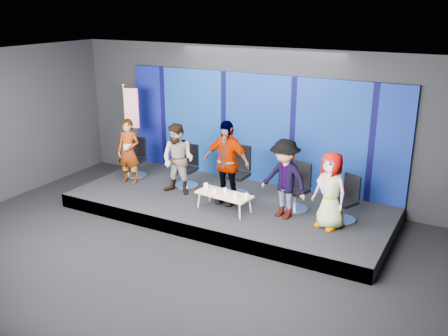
{
  "coord_description": "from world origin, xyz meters",
  "views": [
    {
      "loc": [
        4.81,
        -6.49,
        4.47
      ],
      "look_at": [
        -0.05,
        2.4,
        1.08
      ],
      "focal_mm": 40.0,
      "sensor_mm": 36.0,
      "label": 1
    }
  ],
  "objects_px": {
    "panelist_c": "(226,162)",
    "flag_stand": "(130,126)",
    "chair_c": "(237,179)",
    "chair_d": "(297,195)",
    "panelist_a": "(129,152)",
    "mug_e": "(246,196)",
    "panelist_b": "(178,159)",
    "mug_d": "(235,195)",
    "panelist_e": "(330,191)",
    "chair_b": "(187,173)",
    "mug_b": "(215,191)",
    "mug_a": "(206,186)",
    "coffee_table": "(224,195)",
    "chair_e": "(345,206)",
    "panelist_d": "(284,179)",
    "mug_c": "(225,190)",
    "chair_a": "(136,164)"
  },
  "relations": [
    {
      "from": "panelist_e",
      "to": "mug_d",
      "type": "bearing_deg",
      "value": -146.11
    },
    {
      "from": "panelist_a",
      "to": "panelist_e",
      "type": "height_order",
      "value": "panelist_a"
    },
    {
      "from": "panelist_b",
      "to": "chair_d",
      "type": "relative_size",
      "value": 1.61
    },
    {
      "from": "panelist_a",
      "to": "chair_b",
      "type": "height_order",
      "value": "panelist_a"
    },
    {
      "from": "chair_b",
      "to": "panelist_b",
      "type": "distance_m",
      "value": 0.7
    },
    {
      "from": "chair_a",
      "to": "panelist_a",
      "type": "xyz_separation_m",
      "value": [
        0.18,
        -0.47,
        0.46
      ]
    },
    {
      "from": "chair_a",
      "to": "chair_d",
      "type": "xyz_separation_m",
      "value": [
        4.29,
        -0.09,
        0.01
      ]
    },
    {
      "from": "mug_a",
      "to": "chair_e",
      "type": "bearing_deg",
      "value": 11.35
    },
    {
      "from": "mug_a",
      "to": "mug_d",
      "type": "distance_m",
      "value": 0.83
    },
    {
      "from": "chair_c",
      "to": "chair_d",
      "type": "xyz_separation_m",
      "value": [
        1.47,
        -0.13,
        -0.04
      ]
    },
    {
      "from": "panelist_d",
      "to": "mug_c",
      "type": "relative_size",
      "value": 18.6
    },
    {
      "from": "coffee_table",
      "to": "mug_e",
      "type": "relative_size",
      "value": 13.05
    },
    {
      "from": "coffee_table",
      "to": "mug_b",
      "type": "xyz_separation_m",
      "value": [
        -0.18,
        -0.06,
        0.08
      ]
    },
    {
      "from": "panelist_c",
      "to": "chair_e",
      "type": "height_order",
      "value": "panelist_c"
    },
    {
      "from": "flag_stand",
      "to": "chair_e",
      "type": "bearing_deg",
      "value": -25.07
    },
    {
      "from": "chair_c",
      "to": "mug_b",
      "type": "xyz_separation_m",
      "value": [
        -0.03,
        -0.95,
        0.04
      ]
    },
    {
      "from": "mug_c",
      "to": "flag_stand",
      "type": "relative_size",
      "value": 0.04
    },
    {
      "from": "panelist_e",
      "to": "mug_d",
      "type": "height_order",
      "value": "panelist_e"
    },
    {
      "from": "chair_a",
      "to": "chair_b",
      "type": "bearing_deg",
      "value": -8.2
    },
    {
      "from": "panelist_c",
      "to": "mug_c",
      "type": "height_order",
      "value": "panelist_c"
    },
    {
      "from": "chair_e",
      "to": "mug_e",
      "type": "height_order",
      "value": "chair_e"
    },
    {
      "from": "panelist_e",
      "to": "mug_c",
      "type": "distance_m",
      "value": 2.24
    },
    {
      "from": "chair_e",
      "to": "mug_e",
      "type": "bearing_deg",
      "value": -135.47
    },
    {
      "from": "panelist_b",
      "to": "panelist_c",
      "type": "height_order",
      "value": "panelist_c"
    },
    {
      "from": "mug_d",
      "to": "panelist_e",
      "type": "bearing_deg",
      "value": 9.19
    },
    {
      "from": "chair_a",
      "to": "coffee_table",
      "type": "bearing_deg",
      "value": -23.74
    },
    {
      "from": "chair_a",
      "to": "mug_e",
      "type": "relative_size",
      "value": 10.25
    },
    {
      "from": "panelist_a",
      "to": "mug_c",
      "type": "height_order",
      "value": "panelist_a"
    },
    {
      "from": "chair_a",
      "to": "chair_b",
      "type": "distance_m",
      "value": 1.52
    },
    {
      "from": "chair_b",
      "to": "panelist_b",
      "type": "relative_size",
      "value": 0.62
    },
    {
      "from": "chair_a",
      "to": "mug_b",
      "type": "xyz_separation_m",
      "value": [
        2.79,
        -0.9,
        0.09
      ]
    },
    {
      "from": "panelist_a",
      "to": "mug_a",
      "type": "xyz_separation_m",
      "value": [
        2.29,
        -0.27,
        -0.36
      ]
    },
    {
      "from": "mug_a",
      "to": "flag_stand",
      "type": "bearing_deg",
      "value": 160.51
    },
    {
      "from": "chair_e",
      "to": "mug_b",
      "type": "bearing_deg",
      "value": -139.0
    },
    {
      "from": "chair_c",
      "to": "panelist_e",
      "type": "bearing_deg",
      "value": -14.67
    },
    {
      "from": "panelist_a",
      "to": "mug_e",
      "type": "height_order",
      "value": "panelist_a"
    },
    {
      "from": "chair_d",
      "to": "mug_d",
      "type": "distance_m",
      "value": 1.32
    },
    {
      "from": "panelist_c",
      "to": "flag_stand",
      "type": "bearing_deg",
      "value": 168.3
    },
    {
      "from": "chair_c",
      "to": "panelist_c",
      "type": "distance_m",
      "value": 0.75
    },
    {
      "from": "panelist_a",
      "to": "chair_b",
      "type": "distance_m",
      "value": 1.49
    },
    {
      "from": "panelist_b",
      "to": "mug_e",
      "type": "bearing_deg",
      "value": -11.46
    },
    {
      "from": "chair_b",
      "to": "mug_b",
      "type": "height_order",
      "value": "chair_b"
    },
    {
      "from": "chair_d",
      "to": "chair_e",
      "type": "height_order",
      "value": "chair_d"
    },
    {
      "from": "chair_c",
      "to": "mug_c",
      "type": "xyz_separation_m",
      "value": [
        0.13,
        -0.79,
        0.04
      ]
    },
    {
      "from": "panelist_a",
      "to": "mug_d",
      "type": "bearing_deg",
      "value": -16.33
    },
    {
      "from": "panelist_c",
      "to": "panelist_b",
      "type": "bearing_deg",
      "value": -177.12
    },
    {
      "from": "chair_a",
      "to": "chair_e",
      "type": "distance_m",
      "value": 5.34
    },
    {
      "from": "panelist_d",
      "to": "mug_e",
      "type": "xyz_separation_m",
      "value": [
        -0.71,
        -0.25,
        -0.41
      ]
    },
    {
      "from": "panelist_a",
      "to": "panelist_e",
      "type": "bearing_deg",
      "value": -9.71
    },
    {
      "from": "panelist_a",
      "to": "panelist_d",
      "type": "height_order",
      "value": "panelist_d"
    }
  ]
}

